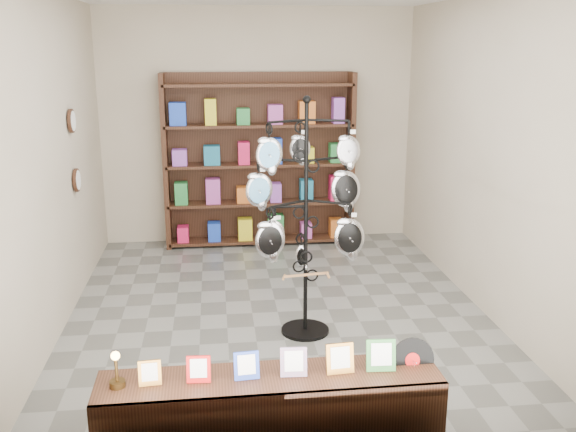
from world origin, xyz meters
The scene contains 6 objects.
ground centered at (0.00, 0.00, 0.00)m, with size 5.00×5.00×0.00m, color slate.
room_envelope centered at (0.00, 0.00, 1.85)m, with size 5.00×5.00×5.00m.
display_tree centered at (0.20, -0.47, 1.23)m, with size 1.09×0.93×2.13m.
front_shelf centered at (-0.27, -2.20, 0.27)m, with size 2.16×0.46×0.76m.
back_shelving centered at (0.00, 2.30, 1.03)m, with size 2.42×0.36×2.20m.
wall_clocks centered at (-1.97, 0.80, 1.50)m, with size 0.03×0.24×0.84m.
Camera 1 is at (-0.58, -5.79, 2.54)m, focal length 40.00 mm.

